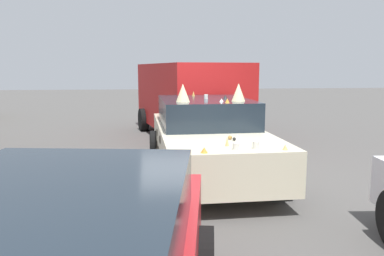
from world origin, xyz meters
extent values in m
plane|color=#514F4C|center=(0.00, 0.00, 0.00)|extent=(60.00, 60.00, 0.00)
cube|color=beige|center=(0.00, 0.00, 0.59)|extent=(4.62, 1.93, 0.65)
cube|color=#1E2833|center=(0.35, 0.01, 1.16)|extent=(2.28, 1.73, 0.50)
cylinder|color=black|center=(-1.39, -0.97, 0.32)|extent=(0.64, 0.24, 0.63)
cylinder|color=black|center=(-1.44, 0.89, 0.32)|extent=(0.64, 0.24, 0.63)
cylinder|color=black|center=(1.44, -0.89, 0.32)|extent=(0.64, 0.24, 0.63)
cylinder|color=black|center=(1.39, 0.97, 0.32)|extent=(0.64, 0.24, 0.63)
ellipsoid|color=black|center=(-0.87, -0.94, 0.69)|extent=(0.11, 0.02, 0.14)
ellipsoid|color=black|center=(0.71, 0.93, 0.71)|extent=(0.14, 0.02, 0.15)
ellipsoid|color=black|center=(1.03, -0.89, 0.64)|extent=(0.18, 0.02, 0.10)
ellipsoid|color=black|center=(0.42, 0.92, 0.43)|extent=(0.16, 0.02, 0.13)
ellipsoid|color=black|center=(0.81, 0.93, 0.45)|extent=(0.17, 0.02, 0.15)
ellipsoid|color=black|center=(-1.54, -0.95, 0.51)|extent=(0.18, 0.02, 0.13)
ellipsoid|color=black|center=(0.31, 0.92, 0.43)|extent=(0.19, 0.02, 0.15)
ellipsoid|color=black|center=(-0.05, -0.91, 0.73)|extent=(0.14, 0.02, 0.08)
ellipsoid|color=black|center=(-0.34, 0.90, 0.76)|extent=(0.19, 0.02, 0.15)
ellipsoid|color=black|center=(0.80, -0.89, 0.68)|extent=(0.11, 0.02, 0.13)
cylinder|color=silver|center=(-2.01, -0.34, 0.96)|extent=(0.11, 0.11, 0.10)
cone|color=silver|center=(-1.32, -0.25, 0.96)|extent=(0.11, 0.11, 0.09)
cone|color=tan|center=(-2.12, -0.71, 0.95)|extent=(0.10, 0.10, 0.08)
cone|color=orange|center=(-2.18, 0.39, 0.95)|extent=(0.12, 0.12, 0.07)
cylinder|color=silver|center=(-2.04, -0.07, 0.96)|extent=(0.10, 0.10, 0.09)
cone|color=tan|center=(-1.78, 0.01, 0.98)|extent=(0.06, 0.06, 0.13)
sphere|color=#A87A38|center=(-1.30, -0.14, 0.95)|extent=(0.06, 0.06, 0.06)
sphere|color=black|center=(-1.39, -0.18, 0.94)|extent=(0.05, 0.05, 0.05)
cylinder|color=silver|center=(0.28, 0.00, 1.46)|extent=(0.08, 0.08, 0.09)
cone|color=black|center=(0.41, -0.40, 1.45)|extent=(0.11, 0.11, 0.07)
cone|color=orange|center=(-0.55, -0.24, 1.45)|extent=(0.10, 0.10, 0.08)
cone|color=silver|center=(-0.35, -0.18, 1.44)|extent=(0.10, 0.10, 0.06)
cone|color=gray|center=(0.85, 0.33, 1.47)|extent=(0.10, 0.10, 0.11)
cone|color=tan|center=(-0.27, -0.52, 1.45)|extent=(0.05, 0.05, 0.09)
cone|color=#A87A38|center=(1.07, 0.15, 1.46)|extent=(0.08, 0.08, 0.11)
cone|color=beige|center=(-0.25, -0.51, 1.57)|extent=(0.24, 0.24, 0.32)
cone|color=beige|center=(-0.28, 0.49, 1.57)|extent=(0.24, 0.24, 0.32)
cube|color=#B21919|center=(4.04, -0.01, 1.21)|extent=(5.31, 2.90, 1.81)
cube|color=#1E2833|center=(2.32, -0.35, 1.58)|extent=(0.45, 1.72, 0.65)
cylinder|color=black|center=(2.76, -1.29, 0.36)|extent=(0.75, 0.37, 0.72)
cylinder|color=black|center=(2.37, 0.68, 0.36)|extent=(0.75, 0.37, 0.72)
cylinder|color=black|center=(5.72, -0.71, 0.36)|extent=(0.75, 0.37, 0.72)
cylinder|color=black|center=(5.33, 1.27, 0.36)|extent=(0.75, 0.37, 0.72)
cube|color=#1E2833|center=(-4.59, 1.69, 1.08)|extent=(2.20, 1.93, 0.44)
cylinder|color=black|center=(-3.52, 2.45, 0.30)|extent=(0.63, 0.31, 0.60)
camera|label=1|loc=(-6.98, 1.09, 2.00)|focal=36.01mm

